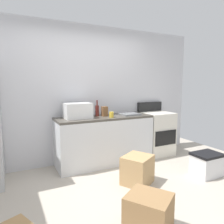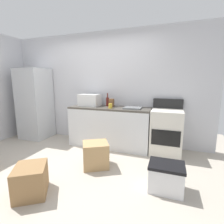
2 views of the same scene
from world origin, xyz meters
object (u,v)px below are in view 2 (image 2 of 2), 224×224
(coffee_mug, at_px, (110,106))
(cardboard_box_small, at_px, (31,180))
(refrigerator, at_px, (35,104))
(cardboard_box_medium, at_px, (96,155))
(wine_bottle, at_px, (108,101))
(knife_block, at_px, (111,103))
(storage_bin, at_px, (166,177))
(stove_oven, at_px, (166,131))
(microwave, at_px, (90,100))

(coffee_mug, xyz_separation_m, cardboard_box_small, (-0.46, -1.78, -0.76))
(refrigerator, relative_size, cardboard_box_medium, 4.15)
(wine_bottle, bearing_deg, refrigerator, -175.07)
(wine_bottle, distance_m, coffee_mug, 0.33)
(cardboard_box_medium, height_order, cardboard_box_small, cardboard_box_medium)
(refrigerator, bearing_deg, cardboard_box_medium, -23.53)
(cardboard_box_medium, bearing_deg, refrigerator, 156.47)
(cardboard_box_small, bearing_deg, refrigerator, 131.53)
(knife_block, bearing_deg, storage_bin, -46.38)
(stove_oven, xyz_separation_m, cardboard_box_medium, (-1.12, -0.99, -0.25))
(wine_bottle, xyz_separation_m, coffee_mug, (0.17, -0.27, -0.06))
(coffee_mug, height_order, knife_block, knife_block)
(stove_oven, relative_size, knife_block, 6.11)
(microwave, xyz_separation_m, coffee_mug, (0.57, -0.18, -0.09))
(stove_oven, bearing_deg, wine_bottle, 175.08)
(stove_oven, xyz_separation_m, knife_block, (-1.20, 0.04, 0.52))
(microwave, bearing_deg, refrigerator, -177.21)
(refrigerator, distance_m, cardboard_box_small, 2.61)
(cardboard_box_medium, bearing_deg, microwave, 120.79)
(knife_block, bearing_deg, coffee_mug, -77.02)
(cardboard_box_medium, relative_size, storage_bin, 0.93)
(storage_bin, bearing_deg, microwave, 144.06)
(coffee_mug, xyz_separation_m, knife_block, (-0.05, 0.20, 0.04))
(microwave, xyz_separation_m, cardboard_box_small, (0.12, -1.96, -0.84))
(cardboard_box_small, bearing_deg, stove_oven, 50.34)
(stove_oven, height_order, storage_bin, stove_oven)
(cardboard_box_small, bearing_deg, knife_block, 78.30)
(refrigerator, height_order, microwave, refrigerator)
(stove_oven, xyz_separation_m, microwave, (-1.72, 0.02, 0.57))
(microwave, distance_m, coffee_mug, 0.61)
(cardboard_box_medium, bearing_deg, storage_bin, -13.23)
(wine_bottle, height_order, cardboard_box_medium, wine_bottle)
(microwave, relative_size, cardboard_box_medium, 1.07)
(refrigerator, bearing_deg, microwave, 2.79)
(stove_oven, distance_m, wine_bottle, 1.43)
(refrigerator, relative_size, knife_block, 9.88)
(wine_bottle, xyz_separation_m, knife_block, (0.12, -0.07, -0.02))
(storage_bin, bearing_deg, stove_oven, 92.23)
(wine_bottle, relative_size, coffee_mug, 3.00)
(wine_bottle, bearing_deg, coffee_mug, -58.47)
(coffee_mug, bearing_deg, stove_oven, 7.90)
(stove_oven, distance_m, coffee_mug, 1.26)
(knife_block, bearing_deg, microwave, -177.81)
(cardboard_box_small, bearing_deg, cardboard_box_medium, 62.96)
(coffee_mug, bearing_deg, wine_bottle, 121.53)
(stove_oven, height_order, knife_block, stove_oven)
(coffee_mug, relative_size, knife_block, 0.56)
(coffee_mug, distance_m, cardboard_box_medium, 1.11)
(cardboard_box_medium, height_order, storage_bin, cardboard_box_medium)
(knife_block, height_order, cardboard_box_small, knife_block)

